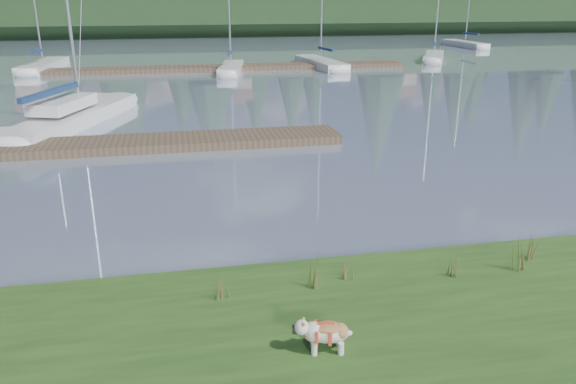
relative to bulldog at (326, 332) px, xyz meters
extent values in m
plane|color=#8393AA|center=(-0.02, 34.40, -0.66)|extent=(200.00, 200.00, 0.00)
cube|color=black|center=(-0.02, 77.40, 1.84)|extent=(200.00, 20.00, 5.00)
cylinder|color=silver|center=(-0.18, -0.06, -0.21)|extent=(0.09, 0.09, 0.19)
cylinder|color=silver|center=(-0.14, 0.12, -0.21)|extent=(0.09, 0.09, 0.19)
cylinder|color=silver|center=(0.19, -0.13, -0.21)|extent=(0.09, 0.09, 0.19)
cylinder|color=silver|center=(0.23, 0.05, -0.21)|extent=(0.09, 0.09, 0.19)
ellipsoid|color=silver|center=(0.03, -0.01, -0.02)|extent=(0.67, 0.42, 0.29)
ellipsoid|color=#AB7340|center=(0.03, -0.01, 0.08)|extent=(0.48, 0.36, 0.10)
ellipsoid|color=silver|center=(-0.34, 0.06, 0.08)|extent=(0.25, 0.26, 0.22)
cube|color=black|center=(-0.43, 0.08, 0.04)|extent=(0.08, 0.12, 0.08)
cube|color=silver|center=(-6.17, 17.86, -0.44)|extent=(4.89, 8.97, 0.70)
ellipsoid|color=silver|center=(-4.67, 22.00, -0.44)|extent=(2.63, 2.92, 0.70)
cube|color=navy|center=(-6.62, 16.63, 0.89)|extent=(1.55, 3.83, 0.20)
cube|color=silver|center=(-6.35, 17.39, 0.29)|extent=(2.41, 3.49, 0.45)
cube|color=#4C3D2C|center=(-4.02, 13.40, -0.51)|extent=(16.00, 2.00, 0.30)
cube|color=#4C3D2C|center=(1.98, 34.40, -0.51)|extent=(26.00, 2.20, 0.30)
cube|color=silver|center=(-10.96, 36.88, -0.44)|extent=(2.46, 7.47, 0.70)
ellipsoid|color=silver|center=(-10.56, 40.52, -0.44)|extent=(1.81, 2.16, 0.70)
cube|color=navy|center=(-11.07, 35.88, 0.74)|extent=(0.52, 2.92, 0.20)
cube|color=silver|center=(2.05, 32.73, -0.44)|extent=(2.41, 5.97, 0.70)
ellipsoid|color=silver|center=(2.60, 35.59, -0.44)|extent=(1.55, 1.80, 0.70)
cube|color=navy|center=(1.90, 31.95, 0.74)|extent=(0.64, 2.31, 0.20)
cube|color=silver|center=(8.92, 34.60, -0.44)|extent=(2.43, 7.45, 0.70)
ellipsoid|color=silver|center=(8.54, 38.24, -0.44)|extent=(1.80, 2.15, 0.70)
cube|color=navy|center=(9.03, 33.61, 0.74)|extent=(0.51, 2.92, 0.20)
cube|color=silver|center=(19.01, 36.85, -0.44)|extent=(4.09, 6.15, 0.70)
ellipsoid|color=silver|center=(20.43, 39.60, -0.44)|extent=(1.98, 2.12, 0.70)
cube|color=navy|center=(18.62, 36.10, 0.74)|extent=(1.31, 2.28, 0.20)
cube|color=silver|center=(27.51, 47.65, -0.44)|extent=(1.97, 6.66, 0.70)
ellipsoid|color=silver|center=(27.27, 50.93, -0.44)|extent=(1.56, 1.89, 0.70)
cube|color=navy|center=(27.58, 46.76, 0.74)|extent=(0.39, 2.62, 0.20)
cone|color=#475B23|center=(0.21, 1.82, 0.00)|extent=(0.03, 0.03, 0.62)
cone|color=brown|center=(0.32, 1.75, -0.06)|extent=(0.03, 0.03, 0.50)
cone|color=#475B23|center=(0.27, 1.85, 0.03)|extent=(0.03, 0.03, 0.68)
cone|color=brown|center=(0.35, 1.79, -0.09)|extent=(0.03, 0.03, 0.43)
cone|color=#475B23|center=(0.23, 1.74, -0.03)|extent=(0.03, 0.03, 0.56)
cone|color=#475B23|center=(0.89, 2.05, -0.12)|extent=(0.03, 0.03, 0.37)
cone|color=brown|center=(1.00, 1.98, -0.16)|extent=(0.03, 0.03, 0.30)
cone|color=#475B23|center=(0.95, 2.08, -0.10)|extent=(0.03, 0.03, 0.41)
cone|color=brown|center=(1.03, 2.02, -0.18)|extent=(0.03, 0.03, 0.26)
cone|color=#475B23|center=(0.91, 1.97, -0.14)|extent=(0.03, 0.03, 0.34)
cone|color=#475B23|center=(4.04, 1.72, 0.03)|extent=(0.03, 0.03, 0.67)
cone|color=brown|center=(4.15, 1.65, -0.04)|extent=(0.03, 0.03, 0.54)
cone|color=#475B23|center=(4.10, 1.75, 0.06)|extent=(0.03, 0.03, 0.74)
cone|color=brown|center=(4.18, 1.69, -0.07)|extent=(0.03, 0.03, 0.47)
cone|color=#475B23|center=(4.06, 1.64, -0.01)|extent=(0.03, 0.03, 0.60)
cone|color=#475B23|center=(-1.35, 1.71, -0.06)|extent=(0.03, 0.03, 0.50)
cone|color=brown|center=(-1.24, 1.64, -0.11)|extent=(0.03, 0.03, 0.40)
cone|color=#475B23|center=(-1.29, 1.74, -0.03)|extent=(0.03, 0.03, 0.55)
cone|color=brown|center=(-1.21, 1.68, -0.13)|extent=(0.03, 0.03, 0.35)
cone|color=#475B23|center=(-1.33, 1.63, -0.08)|extent=(0.03, 0.03, 0.45)
cone|color=#475B23|center=(2.80, 1.76, -0.08)|extent=(0.03, 0.03, 0.47)
cone|color=brown|center=(2.91, 1.69, -0.12)|extent=(0.03, 0.03, 0.37)
cone|color=#475B23|center=(2.86, 1.79, -0.05)|extent=(0.03, 0.03, 0.51)
cone|color=brown|center=(2.94, 1.73, -0.15)|extent=(0.03, 0.03, 0.33)
cone|color=#475B23|center=(2.82, 1.68, -0.10)|extent=(0.03, 0.03, 0.42)
cone|color=#475B23|center=(4.53, 2.11, -0.04)|extent=(0.03, 0.03, 0.53)
cone|color=brown|center=(4.64, 2.04, -0.09)|extent=(0.03, 0.03, 0.43)
cone|color=#475B23|center=(4.59, 2.14, -0.01)|extent=(0.03, 0.03, 0.59)
cone|color=brown|center=(4.67, 2.08, -0.12)|extent=(0.03, 0.03, 0.37)
cone|color=#475B23|center=(4.55, 2.03, -0.07)|extent=(0.03, 0.03, 0.48)
cube|color=#33281C|center=(-0.02, 2.80, -0.59)|extent=(60.00, 0.50, 0.14)
camera|label=1|loc=(-1.87, -6.57, 4.51)|focal=35.00mm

